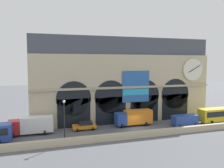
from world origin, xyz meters
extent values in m
plane|color=#54565B|center=(0.00, 0.00, 0.00)|extent=(200.00, 200.00, 0.00)
cube|color=#BCAD8C|center=(0.00, -4.67, 0.57)|extent=(90.00, 0.70, 1.13)
cube|color=#BCAD8C|center=(0.00, 7.14, 7.17)|extent=(39.20, 4.28, 14.34)
cube|color=#424751|center=(0.00, 7.44, 16.19)|extent=(39.20, 3.68, 3.69)
cube|color=black|center=(-11.31, 4.95, 2.85)|extent=(6.44, 0.20, 5.70)
cylinder|color=black|center=(-11.31, 4.95, 5.70)|extent=(6.78, 0.20, 6.78)
cube|color=black|center=(-3.77, 4.95, 2.85)|extent=(6.44, 0.20, 5.70)
cylinder|color=black|center=(-3.77, 4.95, 5.70)|extent=(6.78, 0.20, 6.78)
cube|color=black|center=(3.77, 4.95, 2.85)|extent=(6.44, 0.20, 5.70)
cylinder|color=black|center=(3.77, 4.95, 5.70)|extent=(6.78, 0.20, 6.78)
cube|color=black|center=(11.31, 4.95, 2.85)|extent=(6.44, 0.20, 5.70)
cylinder|color=black|center=(11.31, 4.95, 5.70)|extent=(6.78, 0.20, 6.78)
cylinder|color=#BCAD8C|center=(15.67, 4.85, 11.11)|extent=(5.30, 0.25, 5.30)
cylinder|color=silver|center=(15.67, 4.73, 11.11)|extent=(4.91, 0.06, 4.91)
cube|color=black|center=(15.06, 4.67, 10.82)|extent=(1.28, 0.04, 0.73)
cube|color=black|center=(16.58, 4.65, 11.63)|extent=(1.87, 0.04, 1.14)
cube|color=#2659A5|center=(1.69, 4.83, 7.68)|extent=(6.03, 0.12, 6.55)
cube|color=#26A5D8|center=(1.69, 4.75, 6.54)|extent=(5.79, 0.04, 1.24)
cube|color=tan|center=(0.00, 4.85, 7.58)|extent=(39.20, 0.50, 0.44)
cylinder|color=black|center=(-23.65, -1.77, 0.50)|extent=(0.28, 1.00, 1.00)
cylinder|color=black|center=(-23.65, 0.48, 0.50)|extent=(0.28, 1.00, 1.00)
cube|color=red|center=(-21.96, 2.74, 1.57)|extent=(2.00, 2.30, 2.30)
cube|color=white|center=(-18.21, 2.74, 1.77)|extent=(5.50, 2.30, 2.70)
cylinder|color=black|center=(-22.06, 1.71, 0.42)|extent=(0.28, 0.84, 0.84)
cylinder|color=black|center=(-22.06, 3.78, 0.42)|extent=(0.28, 0.84, 0.84)
cylinder|color=black|center=(-16.96, 1.71, 0.42)|extent=(0.28, 0.84, 0.84)
cylinder|color=black|center=(-16.96, 3.78, 0.42)|extent=(0.28, 0.84, 0.84)
cube|color=orange|center=(-9.75, 2.73, 0.65)|extent=(4.40, 1.80, 0.70)
cube|color=black|center=(-9.53, 2.73, 1.27)|extent=(2.46, 1.62, 0.55)
cylinder|color=black|center=(-11.20, 1.92, 0.30)|extent=(0.28, 0.60, 0.60)
cylinder|color=black|center=(-11.20, 3.54, 0.30)|extent=(0.28, 0.60, 0.60)
cylinder|color=black|center=(-8.30, 1.92, 0.30)|extent=(0.28, 0.60, 0.60)
cylinder|color=black|center=(-8.30, 3.54, 0.30)|extent=(0.28, 0.60, 0.60)
cube|color=#28479E|center=(-2.43, 2.73, 1.57)|extent=(2.00, 2.30, 2.30)
cube|color=orange|center=(1.32, 2.73, 1.77)|extent=(5.50, 2.30, 2.70)
cylinder|color=black|center=(-2.53, 1.70, 0.42)|extent=(0.28, 0.84, 0.84)
cylinder|color=black|center=(-2.53, 3.77, 0.42)|extent=(0.28, 0.84, 0.84)
cylinder|color=black|center=(2.57, 1.70, 0.42)|extent=(0.28, 0.84, 0.84)
cylinder|color=black|center=(2.57, 3.77, 0.42)|extent=(0.28, 0.84, 0.84)
cube|color=#28479E|center=(9.99, -0.69, 1.27)|extent=(5.20, 2.00, 1.86)
cylinder|color=black|center=(8.23, -1.59, 0.34)|extent=(0.28, 0.68, 0.68)
cylinder|color=black|center=(8.23, 0.21, 0.34)|extent=(0.28, 0.68, 0.68)
cylinder|color=black|center=(11.76, -1.59, 0.34)|extent=(0.28, 0.68, 0.68)
cylinder|color=black|center=(11.76, 0.21, 0.34)|extent=(0.28, 0.68, 0.68)
cube|color=gold|center=(19.41, -0.63, 1.80)|extent=(11.00, 2.50, 2.60)
cylinder|color=black|center=(15.56, -1.75, 0.50)|extent=(0.28, 1.00, 1.00)
cylinder|color=black|center=(15.56, 0.50, 0.50)|extent=(0.28, 1.00, 1.00)
cylinder|color=black|center=(-14.10, -3.87, 3.25)|extent=(0.16, 0.16, 6.50)
sphere|color=#F2EDCC|center=(-14.10, -3.87, 6.68)|extent=(0.44, 0.44, 0.44)
camera|label=1|loc=(-17.69, -39.67, 12.61)|focal=37.14mm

